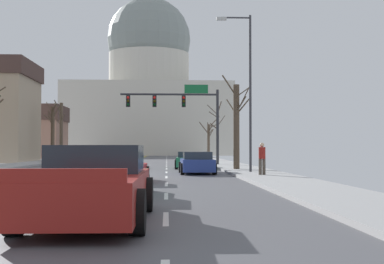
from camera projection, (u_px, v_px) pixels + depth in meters
ground at (104, 174)px, 29.90m from camera, size 20.00×180.00×0.20m
signal_gantry at (182, 107)px, 42.66m from camera, size 7.91×0.41×6.42m
street_lamp_right at (246, 81)px, 29.81m from camera, size 1.97×0.24×8.81m
capitol_building at (149, 90)px, 104.10m from camera, size 31.53×18.99×33.25m
sedan_near_00 at (190, 160)px, 37.68m from camera, size 2.22×4.52×1.19m
sedan_near_01 at (197, 163)px, 30.34m from camera, size 2.02×4.31×1.25m
sedan_near_02 at (125, 169)px, 23.01m from camera, size 1.98×4.23×1.18m
sedan_near_03 at (112, 177)px, 16.41m from camera, size 2.23×4.66×1.24m
pickup_truck_near_04 at (92, 186)px, 10.87m from camera, size 2.40×5.65×1.55m
sedan_oncoming_00 at (111, 157)px, 50.09m from camera, size 2.14×4.64×1.16m
sedan_oncoming_01 at (90, 155)px, 61.75m from camera, size 2.07×4.66×1.22m
flank_building_01 at (30, 132)px, 74.33m from camera, size 9.52×8.79×7.31m
bare_tree_00 at (236, 125)px, 33.62m from camera, size 1.78×2.25×5.92m
bare_tree_01 at (53, 131)px, 55.12m from camera, size 1.86×2.08×6.12m
bare_tree_02 at (209, 139)px, 67.41m from camera, size 2.62×1.51×5.31m
bare_tree_03 at (61, 129)px, 59.14m from camera, size 1.64×2.12×6.58m
bare_tree_04 at (218, 130)px, 56.04m from camera, size 1.97×1.79×6.33m
pedestrian_00 at (262, 157)px, 26.43m from camera, size 0.35×0.34×1.59m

